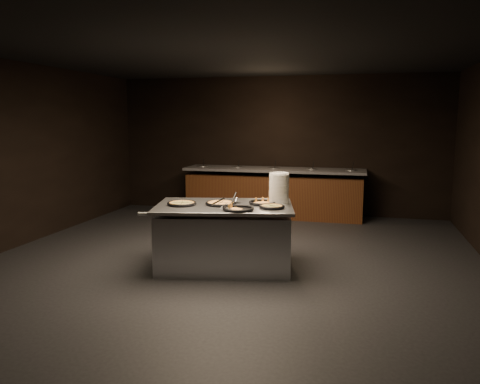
{
  "coord_description": "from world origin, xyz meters",
  "views": [
    {
      "loc": [
        1.72,
        -5.88,
        2.0
      ],
      "look_at": [
        0.12,
        0.3,
        1.01
      ],
      "focal_mm": 35.0,
      "sensor_mm": 36.0,
      "label": 1
    }
  ],
  "objects_px": {
    "pan_cheese_whole": "(221,203)",
    "pan_veggie_whole": "(182,203)",
    "serving_counter": "(224,238)",
    "plate_stack": "(279,188)"
  },
  "relations": [
    {
      "from": "serving_counter",
      "to": "pan_cheese_whole",
      "type": "distance_m",
      "value": 0.47
    },
    {
      "from": "serving_counter",
      "to": "pan_cheese_whole",
      "type": "xyz_separation_m",
      "value": [
        -0.05,
        0.01,
        0.47
      ]
    },
    {
      "from": "pan_veggie_whole",
      "to": "pan_cheese_whole",
      "type": "bearing_deg",
      "value": 16.13
    },
    {
      "from": "plate_stack",
      "to": "pan_veggie_whole",
      "type": "height_order",
      "value": "plate_stack"
    },
    {
      "from": "pan_cheese_whole",
      "to": "pan_veggie_whole",
      "type": "bearing_deg",
      "value": -163.87
    },
    {
      "from": "serving_counter",
      "to": "pan_cheese_whole",
      "type": "relative_size",
      "value": 4.82
    },
    {
      "from": "pan_veggie_whole",
      "to": "pan_cheese_whole",
      "type": "relative_size",
      "value": 0.95
    },
    {
      "from": "serving_counter",
      "to": "plate_stack",
      "type": "xyz_separation_m",
      "value": [
        0.69,
        0.32,
        0.66
      ]
    },
    {
      "from": "serving_counter",
      "to": "pan_cheese_whole",
      "type": "bearing_deg",
      "value": 160.68
    },
    {
      "from": "plate_stack",
      "to": "pan_cheese_whole",
      "type": "xyz_separation_m",
      "value": [
        -0.73,
        -0.31,
        -0.19
      ]
    }
  ]
}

